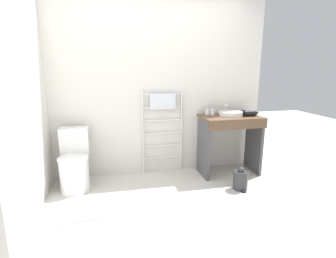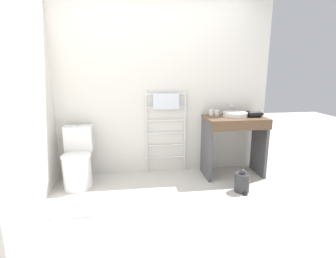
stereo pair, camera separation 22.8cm
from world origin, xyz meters
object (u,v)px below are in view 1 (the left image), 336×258
object	(u,v)px
sink_basin	(231,113)
cup_near_edge	(213,112)
toilet	(74,164)
trash_bin	(240,180)
hair_dryer	(250,113)
cup_near_wall	(207,112)
towel_radiator	(163,115)

from	to	relation	value
sink_basin	cup_near_edge	xyz separation A→B (m)	(-0.24, 0.10, 0.01)
toilet	sink_basin	distance (m)	2.24
toilet	trash_bin	world-z (taller)	toilet
toilet	cup_near_edge	world-z (taller)	cup_near_edge
cup_near_edge	hair_dryer	xyz separation A→B (m)	(0.49, -0.19, 0.00)
cup_near_wall	hair_dryer	world-z (taller)	same
hair_dryer	trash_bin	size ratio (longest dim) A/B	0.77
sink_basin	hair_dryer	xyz separation A→B (m)	(0.25, -0.09, 0.01)
toilet	cup_near_edge	xyz separation A→B (m)	(1.93, 0.19, 0.57)
toilet	hair_dryer	world-z (taller)	hair_dryer
towel_radiator	sink_basin	world-z (taller)	towel_radiator
cup_near_edge	trash_bin	distance (m)	1.03
cup_near_wall	hair_dryer	bearing A→B (deg)	-21.27
cup_near_edge	cup_near_wall	bearing A→B (deg)	160.98
sink_basin	toilet	bearing A→B (deg)	-177.58
toilet	trash_bin	xyz separation A→B (m)	(2.07, -0.48, -0.20)
towel_radiator	cup_near_edge	size ratio (longest dim) A/B	15.35
towel_radiator	trash_bin	size ratio (longest dim) A/B	4.07
towel_radiator	trash_bin	distance (m)	1.37
hair_dryer	towel_radiator	bearing A→B (deg)	166.24
toilet	sink_basin	size ratio (longest dim) A/B	2.28
towel_radiator	sink_basin	xyz separation A→B (m)	(0.96, -0.20, 0.03)
toilet	towel_radiator	world-z (taller)	towel_radiator
towel_radiator	cup_near_edge	distance (m)	0.73
sink_basin	trash_bin	world-z (taller)	sink_basin
towel_radiator	cup_near_edge	xyz separation A→B (m)	(0.72, -0.10, 0.03)
cup_near_wall	trash_bin	size ratio (longest dim) A/B	0.28
towel_radiator	hair_dryer	size ratio (longest dim) A/B	5.30
sink_basin	trash_bin	distance (m)	0.96
toilet	hair_dryer	size ratio (longest dim) A/B	3.40
cup_near_edge	hair_dryer	world-z (taller)	hair_dryer
toilet	cup_near_wall	size ratio (longest dim) A/B	9.16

